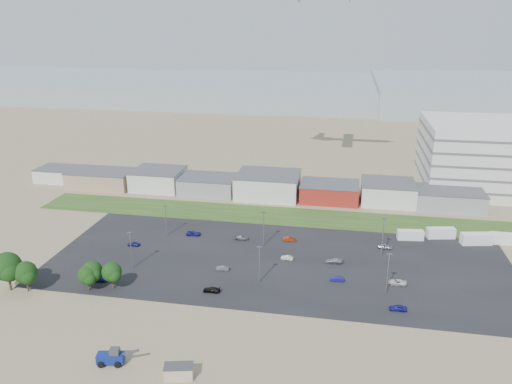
% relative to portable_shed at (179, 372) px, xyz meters
% --- Properties ---
extents(ground, '(700.00, 700.00, 0.00)m').
position_rel_portable_shed_xyz_m(ground, '(6.06, 28.26, -1.30)').
color(ground, '#887956').
rests_on(ground, ground).
extents(parking_lot, '(120.00, 50.00, 0.01)m').
position_rel_portable_shed_xyz_m(parking_lot, '(11.06, 48.26, -1.30)').
color(parking_lot, black).
rests_on(parking_lot, ground).
extents(grass_strip, '(160.00, 16.00, 0.02)m').
position_rel_portable_shed_xyz_m(grass_strip, '(6.06, 80.26, -1.29)').
color(grass_strip, '#29491B').
rests_on(grass_strip, ground).
extents(hills_backdrop, '(700.00, 200.00, 9.00)m').
position_rel_portable_shed_xyz_m(hills_backdrop, '(46.06, 343.26, 3.20)').
color(hills_backdrop, gray).
rests_on(hills_backdrop, ground).
extents(building_row, '(170.00, 20.00, 8.00)m').
position_rel_portable_shed_xyz_m(building_row, '(-10.94, 99.26, 2.70)').
color(building_row, silver).
rests_on(building_row, ground).
extents(portable_shed, '(5.64, 3.77, 2.61)m').
position_rel_portable_shed_xyz_m(portable_shed, '(0.00, 0.00, 0.00)').
color(portable_shed, '#C0AF91').
rests_on(portable_shed, ground).
extents(telehandler, '(8.21, 3.97, 3.28)m').
position_rel_portable_shed_xyz_m(telehandler, '(-13.62, 1.42, 0.33)').
color(telehandler, navy).
rests_on(telehandler, ground).
extents(box_trailer_a, '(7.61, 3.18, 2.77)m').
position_rel_portable_shed_xyz_m(box_trailer_a, '(46.61, 68.81, 0.08)').
color(box_trailer_a, silver).
rests_on(box_trailer_a, ground).
extents(box_trailer_b, '(8.37, 4.10, 3.01)m').
position_rel_portable_shed_xyz_m(box_trailer_b, '(55.46, 71.62, 0.20)').
color(box_trailer_b, silver).
rests_on(box_trailer_b, ground).
extents(box_trailer_c, '(8.93, 4.34, 3.21)m').
position_rel_portable_shed_xyz_m(box_trailer_c, '(64.63, 68.93, 0.30)').
color(box_trailer_c, silver).
rests_on(box_trailer_c, ground).
extents(box_trailer_d, '(8.19, 2.69, 3.05)m').
position_rel_portable_shed_xyz_m(box_trailer_d, '(72.88, 70.65, 0.22)').
color(box_trailer_d, silver).
rests_on(box_trailer_d, ground).
extents(tree_far_left, '(7.18, 7.18, 10.76)m').
position_rel_portable_shed_xyz_m(tree_far_left, '(-48.87, 22.10, 4.08)').
color(tree_far_left, black).
rests_on(tree_far_left, ground).
extents(tree_left, '(5.65, 5.65, 8.47)m').
position_rel_portable_shed_xyz_m(tree_left, '(-44.56, 22.41, 2.93)').
color(tree_left, black).
rests_on(tree_left, ground).
extents(tree_mid, '(4.70, 4.70, 7.05)m').
position_rel_portable_shed_xyz_m(tree_mid, '(-30.70, 25.21, 2.22)').
color(tree_mid, black).
rests_on(tree_mid, ground).
extents(tree_right, '(5.11, 5.11, 7.67)m').
position_rel_portable_shed_xyz_m(tree_right, '(-30.28, 26.76, 2.53)').
color(tree_right, black).
rests_on(tree_right, ground).
extents(tree_near, '(5.03, 5.03, 7.54)m').
position_rel_portable_shed_xyz_m(tree_near, '(-25.54, 27.20, 2.47)').
color(tree_near, black).
rests_on(tree_near, ground).
extents(lightpole_front_l, '(1.16, 0.48, 9.88)m').
position_rel_portable_shed_xyz_m(lightpole_front_l, '(-25.24, 37.70, 3.63)').
color(lightpole_front_l, slate).
rests_on(lightpole_front_l, ground).
extents(lightpole_front_m, '(1.12, 0.47, 9.53)m').
position_rel_portable_shed_xyz_m(lightpole_front_m, '(8.00, 36.24, 3.46)').
color(lightpole_front_m, slate).
rests_on(lightpole_front_m, ground).
extents(lightpole_front_r, '(1.22, 0.51, 10.35)m').
position_rel_portable_shed_xyz_m(lightpole_front_r, '(37.81, 36.12, 3.87)').
color(lightpole_front_r, slate).
rests_on(lightpole_front_r, ground).
extents(lightpole_back_l, '(1.11, 0.46, 9.42)m').
position_rel_portable_shed_xyz_m(lightpole_back_l, '(-23.63, 58.57, 3.40)').
color(lightpole_back_l, slate).
rests_on(lightpole_back_l, ground).
extents(lightpole_back_m, '(1.19, 0.50, 10.10)m').
position_rel_portable_shed_xyz_m(lightpole_back_m, '(5.54, 57.09, 3.75)').
color(lightpole_back_m, slate).
rests_on(lightpole_back_m, ground).
extents(lightpole_back_r, '(1.28, 0.53, 10.87)m').
position_rel_portable_shed_xyz_m(lightpole_back_r, '(37.85, 56.49, 4.13)').
color(lightpole_back_r, slate).
rests_on(lightpole_back_r, ground).
extents(parked_car_0, '(4.27, 2.00, 1.18)m').
position_rel_portable_shed_xyz_m(parked_car_0, '(40.77, 41.24, -0.71)').
color(parked_car_0, silver).
rests_on(parked_car_0, ground).
extents(parked_car_1, '(3.59, 1.36, 1.17)m').
position_rel_portable_shed_xyz_m(parked_car_1, '(26.51, 40.26, -0.72)').
color(parked_car_1, navy).
rests_on(parked_car_1, ground).
extents(parked_car_2, '(3.83, 1.55, 1.30)m').
position_rel_portable_shed_xyz_m(parked_car_2, '(40.00, 29.53, -0.65)').
color(parked_car_2, navy).
rests_on(parked_car_2, ground).
extents(parked_car_3, '(4.00, 1.64, 1.16)m').
position_rel_portable_shed_xyz_m(parked_car_3, '(-2.15, 29.74, -0.72)').
color(parked_car_3, black).
rests_on(parked_car_3, ground).
extents(parked_car_4, '(3.41, 1.37, 1.10)m').
position_rel_portable_shed_xyz_m(parked_car_4, '(-2.26, 40.69, -0.75)').
color(parked_car_4, '#595B5E').
rests_on(parked_car_4, ground).
extents(parked_car_5, '(3.42, 1.49, 1.15)m').
position_rel_portable_shed_xyz_m(parked_car_5, '(-30.39, 50.18, -0.73)').
color(parked_car_5, navy).
rests_on(parked_car_5, ground).
extents(parked_car_6, '(4.20, 1.75, 1.21)m').
position_rel_portable_shed_xyz_m(parked_car_6, '(-1.40, 59.82, -0.70)').
color(parked_car_6, '#595B5E').
rests_on(parked_car_6, ground).
extents(parked_car_7, '(3.38, 1.41, 1.09)m').
position_rel_portable_shed_xyz_m(parked_car_7, '(13.14, 49.57, -0.76)').
color(parked_car_7, silver).
rests_on(parked_car_7, ground).
extents(parked_car_8, '(4.01, 2.04, 1.31)m').
position_rel_portable_shed_xyz_m(parked_car_8, '(39.01, 61.10, -0.65)').
color(parked_car_8, '#A5A5AA').
rests_on(parked_car_8, ground).
extents(parked_car_9, '(4.34, 2.16, 1.18)m').
position_rel_portable_shed_xyz_m(parked_car_9, '(-15.97, 60.28, -0.71)').
color(parked_car_9, navy).
rests_on(parked_car_9, ground).
extents(parked_car_10, '(4.70, 2.35, 1.31)m').
position_rel_portable_shed_xyz_m(parked_car_10, '(-30.52, 29.82, -0.65)').
color(parked_car_10, navy).
rests_on(parked_car_10, ground).
extents(parked_car_11, '(3.76, 1.59, 1.21)m').
position_rel_portable_shed_xyz_m(parked_car_11, '(12.38, 61.21, -0.70)').
color(parked_car_11, maroon).
rests_on(parked_car_11, ground).
extents(parked_car_12, '(4.58, 2.11, 1.30)m').
position_rel_portable_shed_xyz_m(parked_car_12, '(25.39, 49.78, -0.66)').
color(parked_car_12, '#A5A5AA').
rests_on(parked_car_12, ground).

